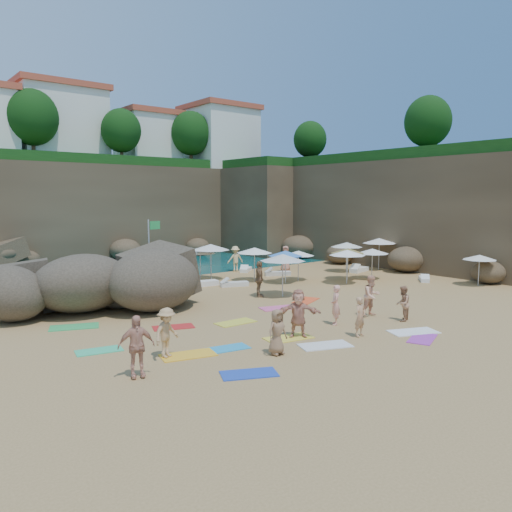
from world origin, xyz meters
TOP-DOWN VIEW (x-y plane):
  - ground at (0.00, 0.00)m, footprint 120.00×120.00m
  - seawater at (0.00, 30.00)m, footprint 120.00×120.00m
  - cliff_back at (2.00, 25.00)m, footprint 44.00×8.00m
  - cliff_right at (19.00, 8.00)m, footprint 8.00×30.00m
  - cliff_corner at (17.00, 20.00)m, footprint 10.00×12.00m
  - clifftop_buildings at (2.96, 25.79)m, footprint 28.48×9.48m
  - clifftop_trees at (4.78, 19.52)m, footprint 35.60×23.82m
  - rock_outcrop at (-7.26, 4.61)m, footprint 8.19×6.74m
  - flag_pole at (-2.63, 6.65)m, footprint 0.79×0.22m
  - parasol_0 at (2.06, 7.70)m, footprint 2.46×2.46m
  - parasol_1 at (1.85, 8.65)m, footprint 2.09×2.09m
  - parasol_2 at (6.33, 4.09)m, footprint 2.03×2.03m
  - parasol_3 at (11.59, 4.69)m, footprint 2.24×2.24m
  - parasol_4 at (14.28, 3.92)m, footprint 2.45×2.45m
  - parasol_5 at (3.97, 5.63)m, footprint 2.27×2.27m
  - parasol_6 at (9.02, 2.34)m, footprint 2.17×2.17m
  - parasol_7 at (10.44, 1.51)m, footprint 2.11×2.11m
  - parasol_8 at (7.83, 1.36)m, footprint 2.22×2.22m
  - parasol_9 at (2.12, 0.87)m, footprint 2.42×2.42m
  - parasol_10 at (5.03, 3.87)m, footprint 2.14×2.14m
  - parasol_11 at (13.54, -4.01)m, footprint 1.98×1.98m
  - lounger_0 at (0.45, 6.25)m, footprint 2.03×0.92m
  - lounger_1 at (6.67, 6.48)m, footprint 1.80×1.36m
  - lounger_2 at (6.15, 9.35)m, footprint 1.60×1.46m
  - lounger_3 at (1.92, 4.98)m, footprint 1.77×1.12m
  - lounger_4 at (12.38, 4.16)m, footprint 2.00×1.07m
  - lounger_5 at (12.47, -1.02)m, footprint 1.52×1.37m
  - towel_0 at (-6.55, -7.37)m, footprint 1.90×1.49m
  - towel_2 at (-7.05, -4.67)m, footprint 1.99×1.33m
  - towel_3 at (-9.21, -2.33)m, footprint 1.68×1.06m
  - towel_4 at (-3.03, -5.26)m, footprint 1.95×1.23m
  - towel_5 at (-2.65, -6.79)m, footprint 2.07×1.53m
  - towel_6 at (0.87, -8.45)m, footprint 1.84×1.38m
  - towel_7 at (-5.63, -1.15)m, footprint 1.83×1.33m
  - towel_8 at (-5.58, -4.88)m, footprint 1.63×1.01m
  - towel_9 at (0.10, -1.19)m, footprint 2.04×1.42m
  - towel_10 at (2.32, -0.72)m, footprint 1.96×1.52m
  - towel_11 at (-8.80, 1.41)m, footprint 2.13×1.59m
  - towel_12 at (-3.20, -2.12)m, footprint 1.72×0.87m
  - towel_13 at (1.41, -7.70)m, footprint 2.12×1.62m
  - person_stand_1 at (2.60, -6.34)m, footprint 0.91×0.82m
  - person_stand_2 at (5.54, 9.82)m, footprint 1.26×0.75m
  - person_stand_3 at (1.07, 1.55)m, footprint 0.99×1.21m
  - person_stand_4 at (8.25, 7.45)m, footprint 1.00×0.99m
  - person_stand_5 at (-4.32, 6.90)m, footprint 1.71×0.70m
  - person_stand_6 at (-0.11, -4.95)m, footprint 0.70×0.72m
  - person_lie_0 at (-7.72, -4.46)m, footprint 1.63×1.94m
  - person_lie_1 at (-9.30, -5.52)m, footprint 1.50×2.05m
  - person_lie_2 at (-4.66, -6.47)m, footprint 0.75×1.53m
  - person_lie_3 at (-2.66, -5.39)m, footprint 2.46×2.47m
  - person_lie_4 at (-0.74, -6.78)m, footprint 0.70×1.54m
  - person_lie_5 at (2.22, -4.97)m, footprint 1.13×1.92m

SIDE VIEW (x-z plane):
  - ground at x=0.00m, z-range 0.00..0.00m
  - rock_outcrop at x=-7.26m, z-range -1.46..1.46m
  - seawater at x=0.00m, z-range 0.00..0.00m
  - towel_8 at x=-5.58m, z-range 0.00..0.03m
  - towel_3 at x=-9.21m, z-range 0.00..0.03m
  - towel_7 at x=-5.63m, z-range 0.00..0.03m
  - towel_6 at x=0.87m, z-range 0.00..0.03m
  - towel_0 at x=-6.55m, z-range 0.00..0.03m
  - towel_12 at x=-3.20m, z-range 0.00..0.03m
  - towel_10 at x=2.32m, z-range 0.00..0.03m
  - towel_4 at x=-3.03m, z-range 0.00..0.03m
  - towel_2 at x=-7.05m, z-range 0.00..0.03m
  - towel_9 at x=0.10m, z-range 0.00..0.03m
  - towel_5 at x=-2.65m, z-range 0.00..0.03m
  - towel_13 at x=1.41m, z-range 0.00..0.03m
  - towel_11 at x=-8.80m, z-range 0.00..0.03m
  - lounger_5 at x=12.47m, z-range 0.00..0.24m
  - lounger_2 at x=6.15m, z-range 0.00..0.25m
  - lounger_3 at x=1.92m, z-range 0.00..0.26m
  - lounger_1 at x=6.67m, z-range 0.00..0.27m
  - lounger_4 at x=12.38m, z-range 0.00..0.30m
  - lounger_0 at x=0.45m, z-range 0.00..0.31m
  - person_lie_4 at x=-0.74m, z-range 0.00..0.36m
  - person_lie_2 at x=-4.66m, z-range 0.00..0.41m
  - person_lie_0 at x=-7.72m, z-range 0.00..0.44m
  - person_lie_1 at x=-9.30m, z-range 0.00..0.45m
  - person_lie_3 at x=-2.66m, z-range 0.00..0.48m
  - person_lie_5 at x=2.22m, z-range 0.00..0.69m
  - person_stand_1 at x=2.60m, z-range 0.00..1.53m
  - person_stand_6 at x=-0.11m, z-range 0.00..1.67m
  - person_stand_5 at x=-4.32m, z-range 0.00..1.79m
  - person_stand_2 at x=5.54m, z-range 0.00..1.82m
  - person_stand_4 at x=8.25m, z-range 0.00..1.86m
  - person_stand_3 at x=1.07m, z-range 0.00..1.93m
  - parasol_11 at x=13.54m, z-range 0.78..2.65m
  - parasol_2 at x=6.33m, z-range 0.80..2.72m
  - parasol_1 at x=1.85m, z-range 0.83..2.80m
  - parasol_7 at x=10.44m, z-range 0.83..2.83m
  - parasol_10 at x=5.03m, z-range 0.85..2.87m
  - parasol_6 at x=9.02m, z-range 0.86..2.91m
  - parasol_8 at x=7.83m, z-range 0.88..2.98m
  - parasol_3 at x=11.59m, z-range 0.89..3.01m
  - parasol_5 at x=3.97m, z-range 0.90..3.05m
  - parasol_9 at x=2.12m, z-range 0.96..3.25m
  - parasol_4 at x=14.28m, z-range 0.97..3.29m
  - parasol_0 at x=2.06m, z-range 0.97..3.30m
  - flag_pole at x=-2.63m, z-range 0.56..4.62m
  - cliff_back at x=2.00m, z-range 0.00..8.00m
  - cliff_right at x=19.00m, z-range 0.00..8.00m
  - cliff_corner at x=17.00m, z-range 0.00..8.00m
  - clifftop_buildings at x=2.96m, z-range 7.74..14.74m
  - clifftop_trees at x=4.78m, z-range 9.06..13.46m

